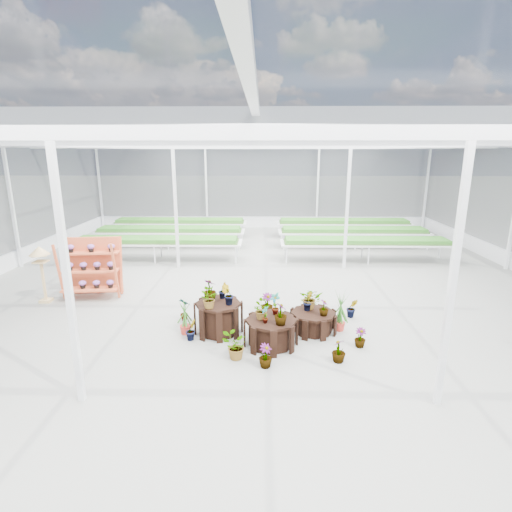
{
  "coord_description": "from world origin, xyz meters",
  "views": [
    {
      "loc": [
        0.07,
        -9.9,
        4.1
      ],
      "look_at": [
        -0.12,
        0.74,
        1.3
      ],
      "focal_mm": 28.0,
      "sensor_mm": 36.0,
      "label": 1
    }
  ],
  "objects_px": {
    "plinth_tall": "(219,318)",
    "plinth_low": "(313,322)",
    "plinth_mid": "(271,332)",
    "bird_table": "(43,274)",
    "shelf_rack": "(91,269)"
  },
  "relations": [
    {
      "from": "plinth_tall",
      "to": "plinth_low",
      "type": "height_order",
      "value": "plinth_tall"
    },
    {
      "from": "plinth_tall",
      "to": "plinth_mid",
      "type": "distance_m",
      "value": 1.34
    },
    {
      "from": "bird_table",
      "to": "shelf_rack",
      "type": "bearing_deg",
      "value": 43.84
    },
    {
      "from": "plinth_mid",
      "to": "plinth_low",
      "type": "xyz_separation_m",
      "value": [
        1.0,
        0.7,
        -0.06
      ]
    },
    {
      "from": "plinth_mid",
      "to": "shelf_rack",
      "type": "bearing_deg",
      "value": 150.45
    },
    {
      "from": "shelf_rack",
      "to": "bird_table",
      "type": "bearing_deg",
      "value": -166.17
    },
    {
      "from": "plinth_tall",
      "to": "shelf_rack",
      "type": "xyz_separation_m",
      "value": [
        -3.88,
        2.28,
        0.48
      ]
    },
    {
      "from": "shelf_rack",
      "to": "bird_table",
      "type": "xyz_separation_m",
      "value": [
        -1.18,
        -0.42,
        -0.04
      ]
    },
    {
      "from": "plinth_mid",
      "to": "bird_table",
      "type": "height_order",
      "value": "bird_table"
    },
    {
      "from": "plinth_mid",
      "to": "plinth_low",
      "type": "distance_m",
      "value": 1.22
    },
    {
      "from": "plinth_tall",
      "to": "bird_table",
      "type": "bearing_deg",
      "value": 159.8
    },
    {
      "from": "plinth_low",
      "to": "plinth_mid",
      "type": "bearing_deg",
      "value": -145.01
    },
    {
      "from": "plinth_tall",
      "to": "plinth_mid",
      "type": "xyz_separation_m",
      "value": [
        1.2,
        -0.6,
        -0.07
      ]
    },
    {
      "from": "plinth_low",
      "to": "shelf_rack",
      "type": "xyz_separation_m",
      "value": [
        -6.08,
        2.18,
        0.61
      ]
    },
    {
      "from": "plinth_mid",
      "to": "shelf_rack",
      "type": "relative_size",
      "value": 0.67
    }
  ]
}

